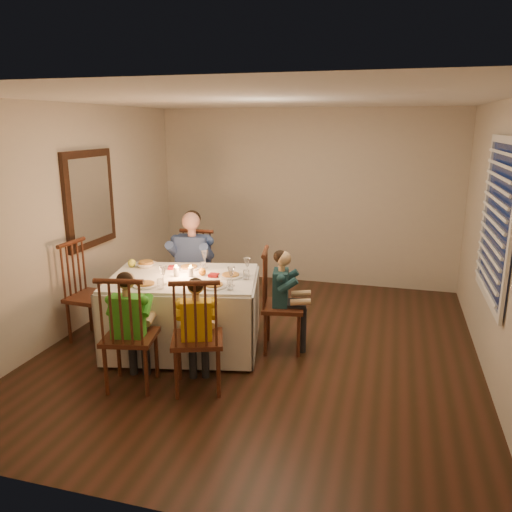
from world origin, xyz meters
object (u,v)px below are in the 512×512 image
(child_yellow, at_px, (199,388))
(chair_near_right, at_px, (199,388))
(chair_near_left, at_px, (134,385))
(chair_end, at_px, (282,348))
(child_green, at_px, (134,385))
(adult, at_px, (194,318))
(chair_adult, at_px, (194,318))
(dining_table, at_px, (184,297))
(chair_extra, at_px, (95,338))
(child_teal, at_px, (282,348))
(serving_bowl, at_px, (146,265))

(child_yellow, bearing_deg, chair_near_right, 180.00)
(chair_near_left, height_order, chair_end, same)
(chair_end, bearing_deg, child_green, 124.99)
(chair_near_left, distance_m, adult, 1.70)
(chair_adult, bearing_deg, child_yellow, -70.04)
(adult, distance_m, child_green, 1.70)
(child_yellow, bearing_deg, child_green, -8.90)
(dining_table, height_order, child_yellow, dining_table)
(chair_near_right, xyz_separation_m, chair_end, (0.56, 1.03, 0.00))
(chair_near_left, bearing_deg, chair_adult, -98.66)
(dining_table, distance_m, chair_near_left, 1.07)
(dining_table, bearing_deg, chair_adult, 93.60)
(chair_extra, relative_size, child_green, 1.01)
(child_teal, bearing_deg, chair_end, 170.45)
(child_teal, bearing_deg, dining_table, 94.71)
(chair_adult, relative_size, chair_near_right, 1.00)
(adult, height_order, child_teal, adult)
(child_green, bearing_deg, dining_table, -110.76)
(chair_adult, height_order, chair_extra, chair_extra)
(chair_near_left, distance_m, serving_bowl, 1.45)
(chair_adult, xyz_separation_m, chair_near_left, (0.09, -1.70, 0.00))
(chair_extra, distance_m, child_teal, 2.15)
(chair_adult, distance_m, serving_bowl, 1.07)
(child_yellow, distance_m, serving_bowl, 1.64)
(chair_near_left, height_order, child_yellow, chair_near_left)
(chair_extra, distance_m, serving_bowl, 1.04)
(dining_table, relative_size, serving_bowl, 8.57)
(chair_near_right, xyz_separation_m, serving_bowl, (-1.01, 0.99, 0.84))
(chair_extra, relative_size, serving_bowl, 5.50)
(serving_bowl, bearing_deg, child_yellow, -44.47)
(chair_adult, bearing_deg, chair_near_left, -90.91)
(child_yellow, height_order, serving_bowl, serving_bowl)
(child_teal, bearing_deg, chair_near_left, 124.99)
(chair_near_left, xyz_separation_m, child_teal, (1.17, 1.15, 0.00))
(chair_near_right, height_order, chair_extra, chair_extra)
(chair_near_right, relative_size, chair_end, 1.00)
(chair_end, xyz_separation_m, child_yellow, (-0.56, -1.03, 0.00))
(serving_bowl, bearing_deg, chair_near_left, -70.24)
(child_green, bearing_deg, serving_bowl, -81.89)
(dining_table, bearing_deg, child_green, -111.53)
(adult, relative_size, child_teal, 1.24)
(serving_bowl, bearing_deg, chair_adult, 62.32)
(dining_table, xyz_separation_m, serving_bowl, (-0.54, 0.22, 0.26))
(dining_table, height_order, chair_near_left, dining_table)
(chair_adult, distance_m, adult, 0.00)
(chair_extra, xyz_separation_m, adult, (0.86, 0.86, 0.00))
(chair_near_left, relative_size, chair_extra, 0.98)
(chair_near_right, xyz_separation_m, adult, (-0.70, 1.58, 0.00))
(chair_near_right, relative_size, child_yellow, 1.03)
(child_yellow, xyz_separation_m, serving_bowl, (-1.01, 0.99, 0.84))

